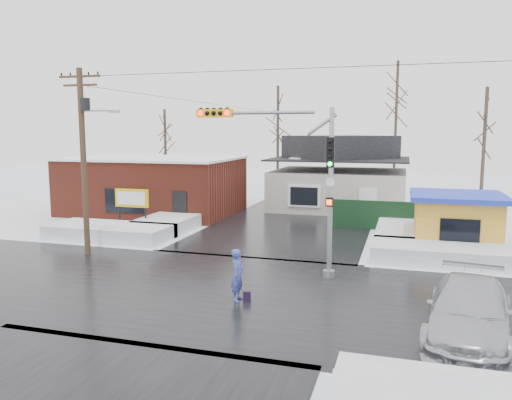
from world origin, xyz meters
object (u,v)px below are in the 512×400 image
(marquee_sign, at_px, (132,199))
(utility_pole, at_px, (84,151))
(traffic_signal, at_px, (293,168))
(pedestrian, at_px, (238,275))
(car, at_px, (469,312))
(kiosk, at_px, (456,221))

(marquee_sign, bearing_deg, utility_pole, -79.87)
(utility_pole, bearing_deg, traffic_signal, -2.95)
(pedestrian, relative_size, car, 0.33)
(car, bearing_deg, utility_pole, 169.79)
(traffic_signal, distance_m, pedestrian, 5.36)
(car, bearing_deg, kiosk, 94.80)
(utility_pole, bearing_deg, pedestrian, -25.17)
(marquee_sign, xyz_separation_m, kiosk, (18.50, 0.50, -0.46))
(utility_pole, distance_m, car, 18.15)
(utility_pole, xyz_separation_m, kiosk, (17.43, 6.49, -3.65))
(traffic_signal, bearing_deg, marquee_sign, 150.28)
(utility_pole, distance_m, kiosk, 18.95)
(marquee_sign, bearing_deg, kiosk, 1.55)
(utility_pole, xyz_separation_m, car, (16.75, -5.52, -4.29))
(traffic_signal, relative_size, marquee_sign, 2.75)
(traffic_signal, xyz_separation_m, utility_pole, (-10.36, 0.53, 0.57))
(marquee_sign, bearing_deg, car, -32.86)
(pedestrian, bearing_deg, kiosk, -36.87)
(utility_pole, relative_size, kiosk, 1.96)
(pedestrian, height_order, car, pedestrian)
(traffic_signal, relative_size, pedestrian, 3.72)
(traffic_signal, bearing_deg, kiosk, 44.84)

